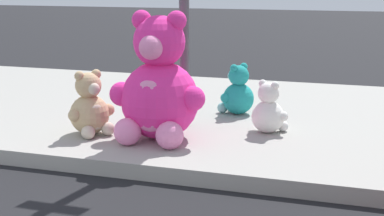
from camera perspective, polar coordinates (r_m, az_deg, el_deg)
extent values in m
cube|color=#9E9B93|center=(7.28, -6.32, -0.15)|extent=(28.00, 4.40, 0.15)
sphere|color=#F22D93|center=(5.61, -3.32, 0.83)|extent=(0.79, 0.79, 0.79)
ellipsoid|color=pink|center=(5.35, -4.38, 0.19)|extent=(0.44, 0.18, 0.52)
sphere|color=#F22D93|center=(5.51, -3.40, 6.85)|extent=(0.52, 0.52, 0.52)
sphere|color=pink|center=(5.31, -4.23, 6.25)|extent=(0.24, 0.24, 0.24)
sphere|color=#F22D93|center=(5.43, -1.60, 8.98)|extent=(0.20, 0.20, 0.20)
sphere|color=#F22D93|center=(5.39, 0.07, 0.97)|extent=(0.25, 0.25, 0.25)
sphere|color=pink|center=(5.30, -2.33, -2.83)|extent=(0.27, 0.27, 0.27)
sphere|color=#F22D93|center=(5.56, -5.21, 9.04)|extent=(0.20, 0.20, 0.20)
sphere|color=#F22D93|center=(5.65, -7.27, 1.45)|extent=(0.25, 0.25, 0.25)
sphere|color=pink|center=(5.45, -6.67, -2.44)|extent=(0.27, 0.27, 0.27)
sphere|color=white|center=(5.90, 7.82, -0.90)|extent=(0.34, 0.34, 0.34)
ellipsoid|color=white|center=(6.00, 8.53, -0.69)|extent=(0.20, 0.15, 0.22)
sphere|color=white|center=(5.85, 7.90, 1.54)|extent=(0.23, 0.23, 0.23)
sphere|color=white|center=(5.93, 8.45, 1.55)|extent=(0.10, 0.10, 0.10)
sphere|color=white|center=(5.87, 7.31, 2.52)|extent=(0.09, 0.09, 0.09)
sphere|color=white|center=(6.03, 6.83, -0.32)|extent=(0.11, 0.11, 0.11)
sphere|color=white|center=(6.10, 7.89, -1.53)|extent=(0.12, 0.12, 0.12)
sphere|color=white|center=(5.78, 8.56, 2.30)|extent=(0.09, 0.09, 0.09)
sphere|color=white|center=(5.84, 9.37, -0.85)|extent=(0.11, 0.11, 0.11)
sphere|color=white|center=(5.99, 9.35, -1.85)|extent=(0.12, 0.12, 0.12)
sphere|color=teal|center=(6.67, 4.80, 0.97)|extent=(0.38, 0.38, 0.38)
ellipsoid|color=#7BBFBC|center=(6.76, 3.94, 1.15)|extent=(0.17, 0.22, 0.24)
sphere|color=teal|center=(6.62, 4.84, 3.35)|extent=(0.25, 0.25, 0.25)
sphere|color=#7BBFBC|center=(6.69, 4.17, 3.34)|extent=(0.11, 0.11, 0.11)
sphere|color=teal|center=(6.54, 4.35, 4.11)|extent=(0.09, 0.09, 0.09)
sphere|color=teal|center=(6.57, 3.46, 1.05)|extent=(0.12, 0.12, 0.12)
sphere|color=#7BBFBC|center=(6.73, 3.18, 0.03)|extent=(0.13, 0.13, 0.13)
sphere|color=teal|center=(6.66, 5.36, 4.27)|extent=(0.09, 0.09, 0.09)
sphere|color=teal|center=(6.83, 5.51, 1.48)|extent=(0.12, 0.12, 0.12)
sphere|color=#7BBFBC|center=(6.88, 4.36, 0.30)|extent=(0.13, 0.13, 0.13)
sphere|color=tan|center=(5.90, -10.52, -0.66)|extent=(0.42, 0.42, 0.42)
ellipsoid|color=beige|center=(5.77, -9.83, -0.94)|extent=(0.21, 0.24, 0.27)
sphere|color=tan|center=(5.83, -10.64, 2.30)|extent=(0.27, 0.27, 0.27)
sphere|color=beige|center=(5.73, -10.11, 1.97)|extent=(0.12, 0.12, 0.12)
sphere|color=tan|center=(5.85, -9.86, 3.46)|extent=(0.10, 0.10, 0.10)
sphere|color=tan|center=(5.93, -8.61, -0.18)|extent=(0.13, 0.13, 0.13)
sphere|color=beige|center=(5.83, -8.66, -2.13)|extent=(0.14, 0.14, 0.14)
sphere|color=tan|center=(5.77, -11.53, 3.25)|extent=(0.10, 0.10, 0.10)
sphere|color=tan|center=(5.76, -12.03, -0.74)|extent=(0.13, 0.13, 0.13)
sphere|color=beige|center=(5.73, -10.66, -2.49)|extent=(0.14, 0.14, 0.14)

